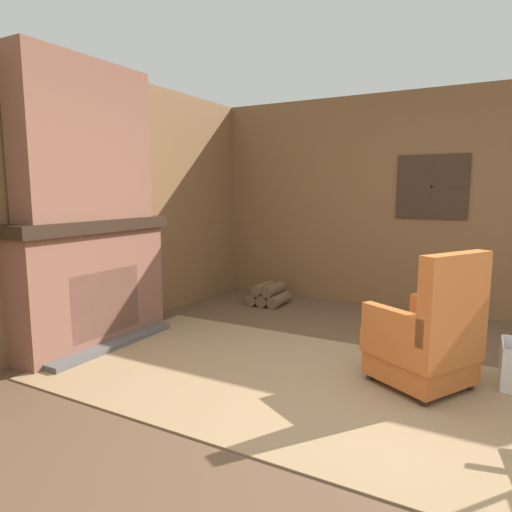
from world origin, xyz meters
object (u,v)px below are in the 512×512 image
at_px(armchair, 427,340).
at_px(oil_lamp_vase, 35,211).
at_px(storage_case, 128,210).
at_px(firewood_stack, 269,295).
at_px(decorative_plate_on_mantel, 76,208).

xyz_separation_m(armchair, oil_lamp_vase, (-2.96, -1.01, 0.92)).
relative_size(oil_lamp_vase, storage_case, 1.29).
distance_m(firewood_stack, decorative_plate_on_mantel, 2.68).
distance_m(armchair, oil_lamp_vase, 3.26).
distance_m(oil_lamp_vase, storage_case, 1.05).
xyz_separation_m(oil_lamp_vase, storage_case, (0.00, 1.05, -0.03)).
bearing_deg(oil_lamp_vase, storage_case, 89.99).
distance_m(armchair, storage_case, 3.09).
height_order(armchair, storage_case, storage_case).
height_order(armchair, firewood_stack, armchair).
distance_m(storage_case, decorative_plate_on_mantel, 0.63).
relative_size(armchair, firewood_stack, 2.27).
relative_size(firewood_stack, storage_case, 2.05).
height_order(armchair, oil_lamp_vase, oil_lamp_vase).
bearing_deg(oil_lamp_vase, decorative_plate_on_mantel, 92.72).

